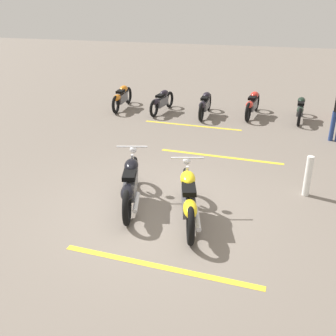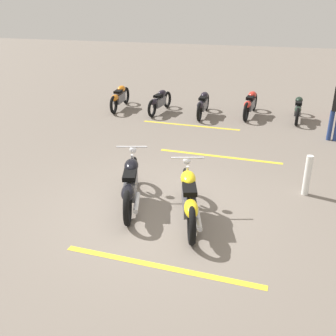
% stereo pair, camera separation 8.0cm
% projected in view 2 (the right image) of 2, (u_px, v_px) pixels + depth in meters
% --- Properties ---
extents(ground_plane, '(60.00, 60.00, 0.00)m').
position_uv_depth(ground_plane, '(158.00, 212.00, 7.50)').
color(ground_plane, slate).
extents(motorcycle_bright_foreground, '(2.16, 0.88, 1.04)m').
position_uv_depth(motorcycle_bright_foreground, '(189.00, 198.00, 7.03)').
color(motorcycle_bright_foreground, black).
rests_on(motorcycle_bright_foreground, ground).
extents(motorcycle_dark_foreground, '(2.16, 0.86, 1.04)m').
position_uv_depth(motorcycle_dark_foreground, '(131.00, 184.00, 7.58)').
color(motorcycle_dark_foreground, black).
rests_on(motorcycle_dark_foreground, ground).
extents(motorcycle_row_far_left, '(1.98, 0.26, 0.74)m').
position_uv_depth(motorcycle_row_far_left, '(298.00, 109.00, 13.01)').
color(motorcycle_row_far_left, black).
rests_on(motorcycle_row_far_left, ground).
extents(motorcycle_row_left, '(2.15, 0.36, 0.81)m').
position_uv_depth(motorcycle_row_left, '(250.00, 104.00, 13.48)').
color(motorcycle_row_left, black).
rests_on(motorcycle_row_left, ground).
extents(motorcycle_row_center, '(2.08, 0.30, 0.78)m').
position_uv_depth(motorcycle_row_center, '(203.00, 104.00, 13.51)').
color(motorcycle_row_center, black).
rests_on(motorcycle_row_center, ground).
extents(motorcycle_row_right, '(2.01, 0.34, 0.76)m').
position_uv_depth(motorcycle_row_right, '(159.00, 101.00, 13.93)').
color(motorcycle_row_right, black).
rests_on(motorcycle_row_right, ground).
extents(motorcycle_row_far_right, '(2.14, 0.38, 0.81)m').
position_uv_depth(motorcycle_row_far_right, '(119.00, 97.00, 14.39)').
color(motorcycle_row_far_right, black).
rests_on(motorcycle_row_far_right, ground).
extents(bollard_post, '(0.14, 0.14, 0.87)m').
position_uv_depth(bollard_post, '(307.00, 175.00, 8.01)').
color(bollard_post, white).
rests_on(bollard_post, ground).
extents(parking_stripe_near, '(0.17, 3.20, 0.01)m').
position_uv_depth(parking_stripe_near, '(161.00, 266.00, 5.96)').
color(parking_stripe_near, yellow).
rests_on(parking_stripe_near, ground).
extents(parking_stripe_mid, '(0.17, 3.20, 0.01)m').
position_uv_depth(parking_stripe_mid, '(219.00, 156.00, 10.14)').
color(parking_stripe_mid, yellow).
rests_on(parking_stripe_mid, ground).
extents(parking_stripe_far, '(0.17, 3.20, 0.01)m').
position_uv_depth(parking_stripe_far, '(190.00, 125.00, 12.63)').
color(parking_stripe_far, yellow).
rests_on(parking_stripe_far, ground).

